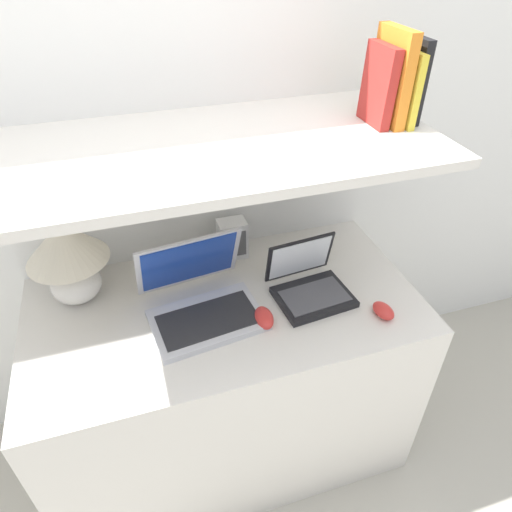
% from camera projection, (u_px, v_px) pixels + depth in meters
% --- Properties ---
extents(wall_back, '(6.00, 0.05, 2.40)m').
position_uv_depth(wall_back, '(191.00, 133.00, 1.52)').
color(wall_back, white).
rests_on(wall_back, ground_plane).
extents(desk, '(1.26, 0.66, 0.77)m').
position_uv_depth(desk, '(229.00, 380.00, 1.71)').
color(desk, silver).
rests_on(desk, ground_plane).
extents(back_riser, '(1.26, 0.04, 1.27)m').
position_uv_depth(back_riser, '(205.00, 273.00, 1.82)').
color(back_riser, white).
rests_on(back_riser, ground_plane).
extents(shelf, '(1.26, 0.59, 0.03)m').
position_uv_depth(shelf, '(211.00, 148.00, 1.23)').
color(shelf, silver).
rests_on(shelf, back_riser).
extents(table_lamp, '(0.25, 0.25, 0.29)m').
position_uv_depth(table_lamp, '(67.00, 254.00, 1.39)').
color(table_lamp, white).
rests_on(table_lamp, desk).
extents(laptop_large, '(0.37, 0.35, 0.24)m').
position_uv_depth(laptop_large, '(201.00, 299.00, 1.42)').
color(laptop_large, silver).
rests_on(laptop_large, desk).
extents(laptop_small, '(0.26, 0.24, 0.18)m').
position_uv_depth(laptop_small, '(309.00, 285.00, 1.50)').
color(laptop_small, black).
rests_on(laptop_small, desk).
extents(computer_mouse, '(0.06, 0.10, 0.04)m').
position_uv_depth(computer_mouse, '(264.00, 318.00, 1.40)').
color(computer_mouse, red).
rests_on(computer_mouse, desk).
extents(second_mouse, '(0.07, 0.09, 0.04)m').
position_uv_depth(second_mouse, '(383.00, 311.00, 1.42)').
color(second_mouse, red).
rests_on(second_mouse, desk).
extents(router_box, '(0.10, 0.08, 0.15)m').
position_uv_depth(router_box, '(232.00, 239.00, 1.64)').
color(router_box, white).
rests_on(router_box, desk).
extents(book_black, '(0.03, 0.12, 0.23)m').
position_uv_depth(book_black, '(411.00, 80.00, 1.29)').
color(book_black, black).
rests_on(book_black, shelf).
extents(book_yellow, '(0.02, 0.18, 0.20)m').
position_uv_depth(book_yellow, '(401.00, 86.00, 1.29)').
color(book_yellow, gold).
rests_on(book_yellow, shelf).
extents(book_orange, '(0.03, 0.16, 0.26)m').
position_uv_depth(book_orange, '(392.00, 77.00, 1.27)').
color(book_orange, orange).
rests_on(book_orange, shelf).
extents(book_red, '(0.04, 0.14, 0.22)m').
position_uv_depth(book_red, '(379.00, 86.00, 1.27)').
color(book_red, '#A82823').
rests_on(book_red, shelf).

